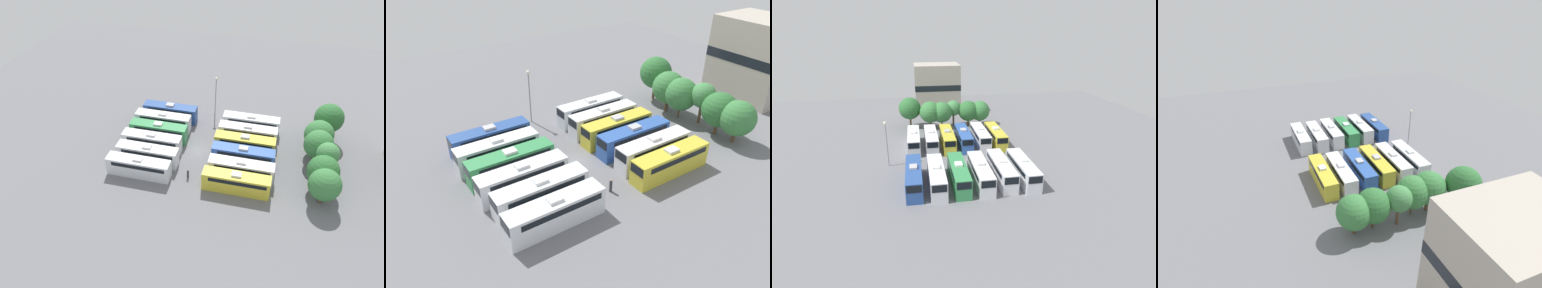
% 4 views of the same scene
% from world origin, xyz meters
% --- Properties ---
extents(ground_plane, '(117.76, 117.76, 0.00)m').
position_xyz_m(ground_plane, '(0.00, 0.00, 0.00)').
color(ground_plane, slate).
extents(bus_0, '(2.55, 11.18, 3.71)m').
position_xyz_m(bus_0, '(-9.09, -8.25, 1.85)').
color(bus_0, '#284C93').
rests_on(bus_0, ground_plane).
extents(bus_1, '(2.55, 11.18, 3.71)m').
position_xyz_m(bus_1, '(-5.50, -8.70, 1.85)').
color(bus_1, silver).
rests_on(bus_1, ground_plane).
extents(bus_2, '(2.55, 11.18, 3.71)m').
position_xyz_m(bus_2, '(-1.86, -8.47, 1.85)').
color(bus_2, '#338C4C').
rests_on(bus_2, ground_plane).
extents(bus_3, '(2.55, 11.18, 3.71)m').
position_xyz_m(bus_3, '(1.75, -8.60, 1.85)').
color(bus_3, silver).
rests_on(bus_3, ground_plane).
extents(bus_4, '(2.55, 11.18, 3.71)m').
position_xyz_m(bus_4, '(5.44, -8.15, 1.85)').
color(bus_4, silver).
rests_on(bus_4, ground_plane).
extents(bus_5, '(2.55, 11.18, 3.71)m').
position_xyz_m(bus_5, '(9.10, -8.47, 1.85)').
color(bus_5, silver).
rests_on(bus_5, ground_plane).
extents(bus_6, '(2.55, 11.18, 3.71)m').
position_xyz_m(bus_6, '(-8.93, 8.64, 1.85)').
color(bus_6, silver).
rests_on(bus_6, ground_plane).
extents(bus_7, '(2.55, 11.18, 3.71)m').
position_xyz_m(bus_7, '(-5.28, 8.45, 1.85)').
color(bus_7, silver).
rests_on(bus_7, ground_plane).
extents(bus_8, '(2.55, 11.18, 3.71)m').
position_xyz_m(bus_8, '(-1.79, 8.34, 1.85)').
color(bus_8, gold).
rests_on(bus_8, ground_plane).
extents(bus_9, '(2.55, 11.18, 3.71)m').
position_xyz_m(bus_9, '(1.75, 8.51, 1.85)').
color(bus_9, '#2D56A8').
rests_on(bus_9, ground_plane).
extents(bus_10, '(2.55, 11.18, 3.71)m').
position_xyz_m(bus_10, '(5.50, 8.70, 1.85)').
color(bus_10, white).
rests_on(bus_10, ground_plane).
extents(bus_11, '(2.55, 11.18, 3.71)m').
position_xyz_m(bus_11, '(8.88, 8.40, 1.85)').
color(bus_11, gold).
rests_on(bus_11, ground_plane).
extents(worker_person, '(0.36, 0.36, 1.77)m').
position_xyz_m(worker_person, '(7.72, -0.09, 0.82)').
color(worker_person, '#333338').
rests_on(worker_person, ground_plane).
extents(light_pole, '(0.60, 0.60, 8.62)m').
position_xyz_m(light_pole, '(-13.68, 0.36, 5.77)').
color(light_pole, gray).
rests_on(light_pole, ground_plane).
extents(tree_0, '(5.53, 5.53, 7.74)m').
position_xyz_m(tree_0, '(-9.59, 23.03, 4.96)').
color(tree_0, brown).
rests_on(tree_0, ground_plane).
extents(tree_1, '(5.33, 5.33, 6.95)m').
position_xyz_m(tree_1, '(-4.59, 21.25, 4.27)').
color(tree_1, brown).
rests_on(tree_1, ground_plane).
extents(tree_2, '(5.22, 5.22, 6.75)m').
position_xyz_m(tree_2, '(-1.73, 21.17, 4.14)').
color(tree_2, brown).
rests_on(tree_2, ground_plane).
extents(tree_3, '(3.94, 3.94, 6.71)m').
position_xyz_m(tree_3, '(1.42, 22.52, 4.70)').
color(tree_3, brown).
rests_on(tree_3, ground_plane).
extents(tree_4, '(5.21, 5.21, 6.62)m').
position_xyz_m(tree_4, '(5.19, 21.80, 4.01)').
color(tree_4, brown).
rests_on(tree_4, ground_plane).
extents(tree_5, '(5.16, 5.16, 6.44)m').
position_xyz_m(tree_5, '(8.26, 21.98, 3.85)').
color(tree_5, brown).
rests_on(tree_5, ground_plane).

